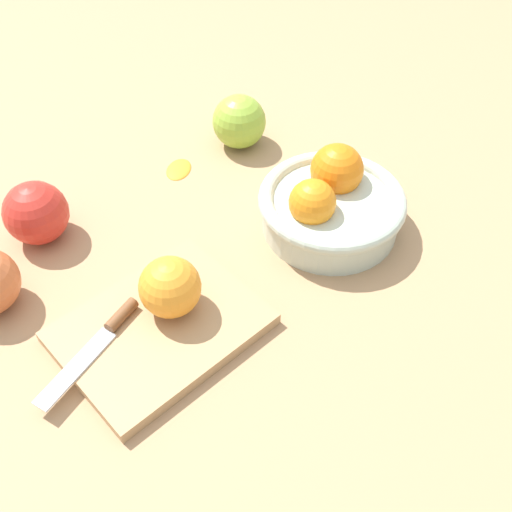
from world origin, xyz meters
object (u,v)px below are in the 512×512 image
object	(u,v)px
orange_on_board	(170,287)
apple_front_left	(239,122)
apple_front_right	(36,213)
knife	(103,337)
cutting_board	(160,328)
bowl	(330,204)

from	to	relation	value
orange_on_board	apple_front_left	world-z (taller)	orange_on_board
orange_on_board	apple_front_right	bearing A→B (deg)	-88.43
knife	apple_front_left	size ratio (longest dim) A/B	1.91
cutting_board	apple_front_right	bearing A→B (deg)	-95.23
apple_front_right	apple_front_left	world-z (taller)	apple_front_right
cutting_board	bowl	bearing A→B (deg)	167.91
knife	bowl	bearing A→B (deg)	163.94
bowl	apple_front_left	distance (m)	0.22
knife	apple_front_left	xyz separation A→B (m)	(-0.39, -0.12, 0.02)
apple_front_left	bowl	bearing A→B (deg)	71.25
bowl	apple_front_left	bearing A→B (deg)	-108.75
orange_on_board	apple_front_left	xyz separation A→B (m)	(-0.31, -0.15, -0.01)
apple_front_right	apple_front_left	distance (m)	0.33
cutting_board	orange_on_board	size ratio (longest dim) A/B	3.10
bowl	apple_front_right	distance (m)	0.38
cutting_board	orange_on_board	bearing A→B (deg)	-171.45
bowl	orange_on_board	distance (m)	0.25
cutting_board	orange_on_board	distance (m)	0.05
cutting_board	knife	bearing A→B (deg)	-33.43
bowl	orange_on_board	bearing A→B (deg)	-14.35
knife	apple_front_right	size ratio (longest dim) A/B	1.87
cutting_board	apple_front_right	size ratio (longest dim) A/B	2.65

